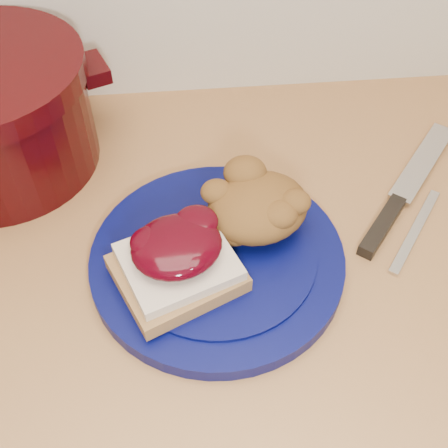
{
  "coord_description": "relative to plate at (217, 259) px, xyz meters",
  "views": [
    {
      "loc": [
        -0.04,
        1.05,
        1.44
      ],
      "look_at": [
        -0.0,
        1.47,
        0.95
      ],
      "focal_mm": 45.0,
      "sensor_mm": 36.0,
      "label": 1
    }
  ],
  "objects": [
    {
      "name": "plate",
      "position": [
        0.0,
        0.0,
        0.0
      ],
      "size": [
        0.38,
        0.38,
        0.02
      ],
      "primitive_type": "cylinder",
      "rotation": [
        0.0,
        0.0,
        0.32
      ],
      "color": "#040841",
      "rests_on": "wood_countertop"
    },
    {
      "name": "stuffing_mound",
      "position": [
        0.05,
        0.04,
        0.04
      ],
      "size": [
        0.15,
        0.14,
        0.06
      ],
      "primitive_type": "ellipsoid",
      "rotation": [
        0.0,
        0.0,
        0.32
      ],
      "color": "brown",
      "rests_on": "plate"
    },
    {
      "name": "chef_knife",
      "position": [
        0.23,
        0.06,
        -0.0
      ],
      "size": [
        0.2,
        0.24,
        0.02
      ],
      "rotation": [
        0.0,
        0.0,
        0.89
      ],
      "color": "black",
      "rests_on": "wood_countertop"
    },
    {
      "name": "butter_knife",
      "position": [
        0.25,
        0.03,
        -0.01
      ],
      "size": [
        0.1,
        0.13,
        0.0
      ],
      "primitive_type": "cube",
      "rotation": [
        0.0,
        0.0,
        0.92
      ],
      "color": "silver",
      "rests_on": "wood_countertop"
    },
    {
      "name": "base_cabinet",
      "position": [
        0.01,
        0.05,
        -0.48
      ],
      "size": [
        4.0,
        0.6,
        0.86
      ],
      "primitive_type": "cube",
      "color": "beige",
      "rests_on": "floor"
    },
    {
      "name": "sandwich",
      "position": [
        -0.05,
        -0.03,
        0.04
      ],
      "size": [
        0.16,
        0.15,
        0.06
      ],
      "rotation": [
        0.0,
        0.0,
        0.32
      ],
      "color": "olive",
      "rests_on": "plate"
    }
  ]
}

